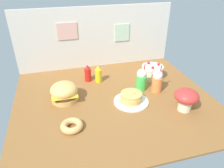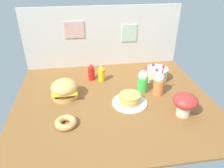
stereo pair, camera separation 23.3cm
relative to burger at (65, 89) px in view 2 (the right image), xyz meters
The scene contains 11 objects.
ground_plane 0.55m from the burger, 13.81° to the right, with size 2.14×1.86×0.02m, color brown.
back_wall 1.00m from the burger, 56.56° to the left, with size 2.14×0.04×0.83m.
burger is the anchor object (origin of this frame).
pancake_stack 0.72m from the burger, 18.86° to the right, with size 0.37×0.37×0.13m.
layer_cake 1.15m from the burger, 11.20° to the left, with size 0.27×0.27×0.20m.
ketchup_bottle 0.49m from the burger, 49.23° to the left, with size 0.08×0.08×0.22m.
mustard_bottle 0.54m from the burger, 34.91° to the left, with size 0.08×0.08×0.22m.
cream_soda_cup 0.88m from the burger, ahead, with size 0.12×0.12×0.33m.
orange_float_cup 1.05m from the burger, ahead, with size 0.12×0.12×0.33m.
donut_pink_glaze 0.49m from the burger, 87.36° to the right, with size 0.20×0.20×0.06m.
mushroom_stool 1.26m from the burger, 23.44° to the right, with size 0.24×0.24×0.23m.
Camera 2 is at (-0.31, -1.92, 1.30)m, focal length 34.05 mm.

